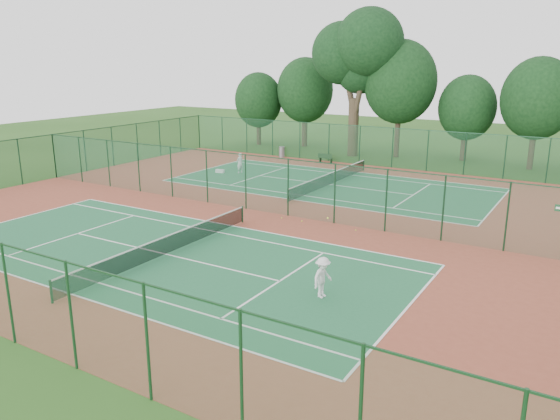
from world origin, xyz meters
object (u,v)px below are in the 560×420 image
at_px(player_far, 240,163).
at_px(bench, 325,158).
at_px(kit_bag, 220,171).
at_px(player_near, 323,277).
at_px(trash_bin, 282,152).
at_px(big_tree, 358,52).

relative_size(player_far, bench, 1.21).
height_order(bench, kit_bag, bench).
bearing_deg(player_far, player_near, 56.03).
bearing_deg(player_far, kit_bag, -46.95).
bearing_deg(trash_bin, kit_bag, -92.91).
relative_size(kit_bag, big_tree, 0.05).
height_order(kit_bag, big_tree, big_tree).
bearing_deg(big_tree, kit_bag, -113.72).
xyz_separation_m(player_near, bench, (-13.16, 26.58, -0.40)).
bearing_deg(big_tree, player_near, -68.40).
xyz_separation_m(player_far, bench, (3.99, 7.92, -0.41)).
relative_size(player_far, big_tree, 0.12).
bearing_deg(bench, big_tree, 82.59).
bearing_deg(player_near, player_far, 51.13).
height_order(player_far, big_tree, big_tree).
distance_m(trash_bin, bench, 5.00).
height_order(player_far, trash_bin, player_far).
relative_size(player_far, trash_bin, 1.64).
bearing_deg(player_far, big_tree, 173.86).
height_order(player_far, bench, player_far).
xyz_separation_m(player_far, big_tree, (4.62, 12.99, 8.96)).
relative_size(bench, big_tree, 0.10).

